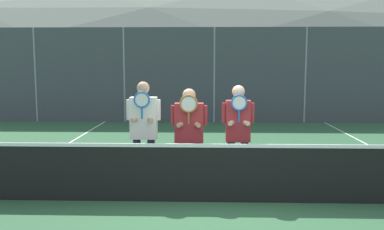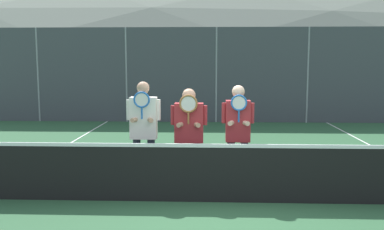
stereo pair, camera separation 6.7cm
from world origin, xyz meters
name	(u,v)px [view 1 (the left image)]	position (x,y,z in m)	size (l,w,h in m)	color
ground_plane	(225,202)	(0.00, 0.00, 0.00)	(120.00, 120.00, 0.00)	#2D5B38
hill_distant	(208,79)	(0.00, 49.28, 0.00)	(129.71, 72.06, 25.22)	gray
clubhouse_building	(205,71)	(-0.37, 16.82, 1.70)	(18.62, 5.50, 3.36)	beige
fence_back	(214,75)	(0.00, 9.03, 1.72)	(19.81, 0.06, 3.44)	gray
tennis_net	(225,172)	(0.00, 0.00, 0.48)	(10.84, 0.09, 1.04)	gray
court_line_left_sideline	(45,158)	(-4.03, 3.00, 0.00)	(0.05, 16.00, 0.01)	white
player_leftmost	(144,127)	(-1.37, 0.62, 1.11)	(0.59, 0.34, 1.88)	#232838
player_center_left	(189,130)	(-0.59, 0.61, 1.06)	(0.62, 0.34, 1.76)	#56565B
player_center_right	(238,130)	(0.23, 0.57, 1.07)	(0.54, 0.34, 1.82)	#232838
car_far_left	(97,93)	(-4.95, 11.47, 0.89)	(4.60, 2.06, 1.74)	black
car_left_of_center	(216,93)	(0.11, 11.42, 0.90)	(4.36, 2.09, 1.76)	#B2B7BC
car_center	(337,95)	(5.05, 10.93, 0.87)	(4.35, 2.10, 1.69)	maroon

